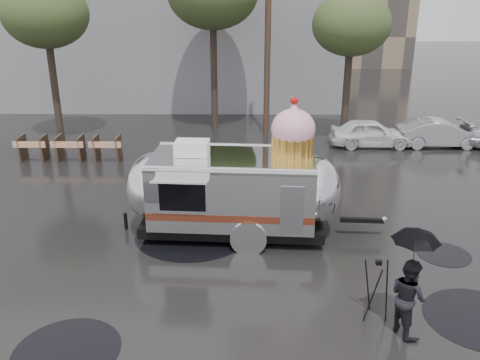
{
  "coord_description": "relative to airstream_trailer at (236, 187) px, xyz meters",
  "views": [
    {
      "loc": [
        1.44,
        -9.54,
        6.52
      ],
      "look_at": [
        1.34,
        3.48,
        1.6
      ],
      "focal_mm": 38.0,
      "sensor_mm": 36.0,
      "label": 1
    }
  ],
  "objects": [
    {
      "name": "tree_right",
      "position": [
        4.77,
        9.53,
        3.65
      ],
      "size": [
        3.36,
        3.36,
        6.42
      ],
      "color": "#382D26",
      "rests_on": "ground"
    },
    {
      "name": "tripod",
      "position": [
        2.96,
        -3.95,
        -0.62
      ],
      "size": [
        0.5,
        0.57,
        1.37
      ],
      "rotation": [
        0.0,
        0.0,
        0.03
      ],
      "color": "black",
      "rests_on": "ground"
    },
    {
      "name": "tree_left",
      "position": [
        -8.23,
        9.53,
        4.08
      ],
      "size": [
        3.64,
        3.64,
        6.95
      ],
      "color": "#382D26",
      "rests_on": "ground"
    },
    {
      "name": "ground",
      "position": [
        -1.23,
        -3.47,
        -1.4
      ],
      "size": [
        120.0,
        120.0,
        0.0
      ],
      "primitive_type": "plane",
      "color": "black",
      "rests_on": "ground"
    },
    {
      "name": "puddles",
      "position": [
        0.64,
        -0.62,
        -1.4
      ],
      "size": [
        10.52,
        9.92,
        0.01
      ],
      "color": "black",
      "rests_on": "ground"
    },
    {
      "name": "utility_pole",
      "position": [
        1.27,
        10.53,
        3.22
      ],
      "size": [
        1.6,
        0.28,
        9.0
      ],
      "color": "#473323",
      "rests_on": "ground"
    },
    {
      "name": "airstream_trailer",
      "position": [
        0.0,
        0.0,
        0.0
      ],
      "size": [
        7.42,
        2.94,
        4.0
      ],
      "rotation": [
        0.0,
        0.0,
        -0.06
      ],
      "color": "silver",
      "rests_on": "ground"
    },
    {
      "name": "barricade_row",
      "position": [
        -6.78,
        6.5,
        -0.88
      ],
      "size": [
        4.3,
        0.8,
        1.0
      ],
      "color": "#473323",
      "rests_on": "ground"
    },
    {
      "name": "person_right",
      "position": [
        3.46,
        -4.43,
        -0.58
      ],
      "size": [
        0.69,
        0.89,
        1.64
      ],
      "primitive_type": "imported",
      "rotation": [
        0.0,
        0.0,
        1.94
      ],
      "color": "black",
      "rests_on": "ground"
    },
    {
      "name": "umbrella_black",
      "position": [
        3.46,
        -4.43,
        0.53
      ],
      "size": [
        1.12,
        1.12,
        2.31
      ],
      "color": "black",
      "rests_on": "ground"
    }
  ]
}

